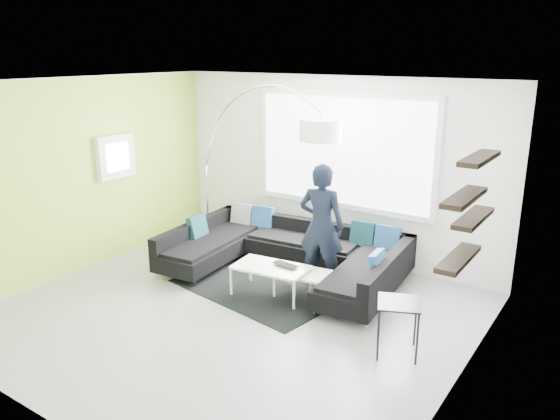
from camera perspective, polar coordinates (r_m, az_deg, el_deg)
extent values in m
plane|color=gray|center=(6.93, -5.08, -10.73)|extent=(5.50, 5.50, 0.00)
cube|color=silver|center=(8.43, 5.46, 4.32)|extent=(5.50, 0.04, 2.80)
cube|color=silver|center=(4.86, -24.50, -6.23)|extent=(5.50, 0.04, 2.80)
cube|color=silver|center=(8.39, -20.10, 3.33)|extent=(0.04, 5.00, 2.80)
cube|color=silver|center=(5.20, 18.84, -4.19)|extent=(0.04, 5.00, 2.80)
cube|color=white|center=(6.18, -5.74, 13.06)|extent=(5.50, 5.00, 0.04)
cube|color=#93C638|center=(8.38, -20.06, 3.32)|extent=(0.01, 5.00, 2.80)
cube|color=white|center=(8.25, 6.60, 6.14)|extent=(2.96, 0.06, 1.68)
cube|color=silver|center=(8.65, -16.76, 5.36)|extent=(0.12, 0.66, 0.66)
cube|color=black|center=(5.50, 19.17, 0.19)|extent=(0.20, 1.24, 0.95)
cube|color=black|center=(7.90, 0.42, -5.78)|extent=(3.45, 2.33, 0.34)
cube|color=black|center=(7.79, 0.43, -3.73)|extent=(3.45, 2.33, 0.26)
cube|color=navy|center=(7.77, 0.43, -3.37)|extent=(2.93, 0.45, 0.36)
cube|color=black|center=(7.66, -1.63, -7.87)|extent=(2.46, 1.94, 0.01)
cube|color=white|center=(7.28, 0.93, -7.49)|extent=(1.33, 0.87, 0.41)
cube|color=black|center=(6.08, 12.17, -11.93)|extent=(0.57, 0.57, 0.60)
imported|color=black|center=(7.41, 4.36, -1.66)|extent=(0.78, 0.64, 1.72)
imported|color=black|center=(7.18, 0.27, -5.92)|extent=(0.44, 0.34, 0.03)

